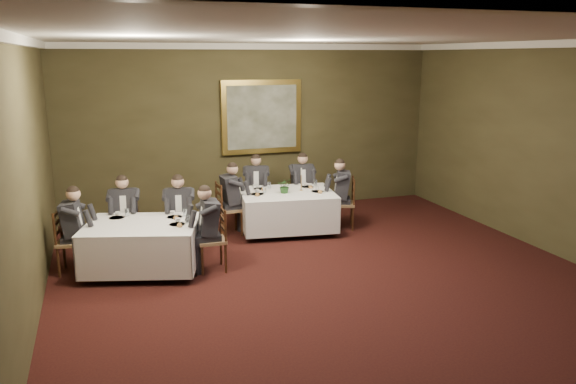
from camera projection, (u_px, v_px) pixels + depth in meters
ground at (352, 301)px, 7.65m from camera, size 10.00×10.00×0.00m
ceiling at (360, 35)px, 6.82m from camera, size 8.00×10.00×0.10m
back_wall at (253, 129)px, 11.84m from camera, size 8.00×0.10×3.50m
left_wall at (16, 201)px, 5.98m from camera, size 0.10×10.00×3.50m
crown_molding at (360, 40)px, 6.84m from camera, size 8.00×10.00×0.12m
table_main at (287, 208)px, 10.61m from camera, size 1.92×1.57×0.67m
table_second at (142, 243)px, 8.62m from camera, size 1.99×1.72×0.67m
chair_main_backleft at (257, 206)px, 11.42m from camera, size 0.53×0.52×1.00m
diner_main_backleft at (256, 195)px, 11.36m from camera, size 0.51×0.57×1.35m
chair_main_backright at (302, 204)px, 11.59m from camera, size 0.50×0.48×1.00m
diner_main_backright at (302, 193)px, 11.53m from camera, size 0.47×0.53×1.35m
chair_main_endleft at (229, 220)px, 10.45m from camera, size 0.44×0.46×1.00m
diner_main_endleft at (229, 208)px, 10.40m from camera, size 0.50×0.44×1.35m
chair_main_endright at (343, 214)px, 10.84m from camera, size 0.55×0.56×1.00m
diner_main_endright at (343, 202)px, 10.79m from camera, size 0.59×0.55×1.35m
chair_sec_backleft at (127, 236)px, 9.48m from camera, size 0.50×0.48×1.00m
diner_sec_backleft at (126, 224)px, 9.42m from camera, size 0.47×0.54×1.35m
chair_sec_backright at (181, 236)px, 9.52m from camera, size 0.51×0.49×1.00m
diner_sec_backright at (180, 223)px, 9.46m from camera, size 0.48×0.54×1.35m
chair_sec_endright at (213, 252)px, 8.71m from camera, size 0.43×0.45×1.00m
diner_sec_endright at (211, 238)px, 8.65m from camera, size 0.49×0.43×1.35m
chair_sec_endleft at (73, 255)px, 8.61m from camera, size 0.49×0.51×1.00m
diner_sec_endleft at (72, 240)px, 8.56m from camera, size 0.54×0.48×1.35m
centerpiece at (285, 185)px, 10.43m from camera, size 0.33×0.31×0.30m
candlestick at (301, 182)px, 10.62m from camera, size 0.07×0.07×0.45m
place_setting_table_main at (262, 187)px, 10.83m from camera, size 0.33×0.31×0.14m
place_setting_table_second at (120, 215)px, 8.90m from camera, size 0.33×0.31×0.14m
painting at (262, 117)px, 11.77m from camera, size 1.72×0.09×1.54m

